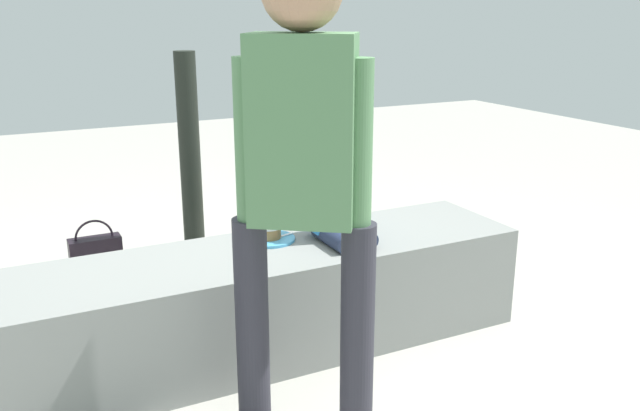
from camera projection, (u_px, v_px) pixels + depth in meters
name	position (u px, v px, depth m)	size (l,w,h in m)	color
ground_plane	(270.00, 348.00, 2.88)	(12.00, 12.00, 0.00)	#A8A59C
concrete_ledge	(269.00, 300.00, 2.82)	(2.21, 0.54, 0.45)	gray
child_seated	(334.00, 190.00, 2.85)	(0.28, 0.32, 0.48)	#222B44
adult_standing	(303.00, 162.00, 2.07)	(0.41, 0.34, 1.58)	#2C2B35
cake_plate	(269.00, 236.00, 2.86)	(0.22, 0.22, 0.07)	#4CA5D8
gift_bag	(331.00, 209.00, 4.38)	(0.20, 0.10, 0.33)	gold
railing_post	(192.00, 194.00, 3.55)	(0.36, 0.36, 1.20)	black
water_bottle_near_gift	(52.00, 308.00, 3.05)	(0.07, 0.07, 0.21)	silver
water_bottle_far_side	(41.00, 328.00, 2.86)	(0.07, 0.07, 0.20)	silver
party_cup_red	(281.00, 277.00, 3.50)	(0.08, 0.08, 0.11)	red
cake_box_white	(236.00, 289.00, 3.35)	(0.32, 0.30, 0.11)	white
handbag_black_leather	(96.00, 257.00, 3.58)	(0.27, 0.10, 0.34)	black
handbag_brown_canvas	(343.00, 235.00, 3.99)	(0.27, 0.10, 0.30)	brown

